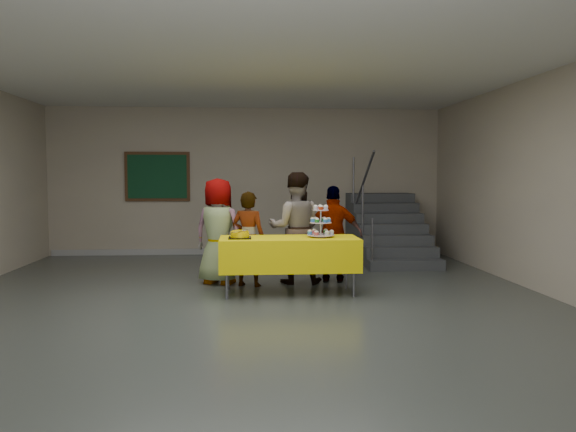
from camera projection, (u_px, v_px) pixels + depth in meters
name	position (u px, v px, depth m)	size (l,w,h in m)	color
room_shell	(248.00, 131.00, 6.53)	(10.00, 10.04, 3.02)	#4C514C
bake_table	(289.00, 253.00, 7.64)	(1.88, 0.78, 0.77)	#595960
cupcake_stand	(321.00, 224.00, 7.67)	(0.38, 0.38, 0.44)	silver
bear_cake	(240.00, 234.00, 7.52)	(0.32, 0.36, 0.12)	black
schoolchild_a	(218.00, 231.00, 8.33)	(0.77, 0.50, 1.57)	slate
schoolchild_b	(248.00, 239.00, 8.16)	(0.51, 0.33, 1.39)	slate
schoolchild_c	(295.00, 228.00, 8.37)	(0.81, 0.63, 1.66)	slate
schoolchild_d	(334.00, 234.00, 8.48)	(0.86, 0.36, 1.46)	slate
staircase	(386.00, 234.00, 10.93)	(1.30, 2.40, 2.04)	#424447
noticeboard	(157.00, 177.00, 11.35)	(1.30, 0.05, 1.00)	#472B16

